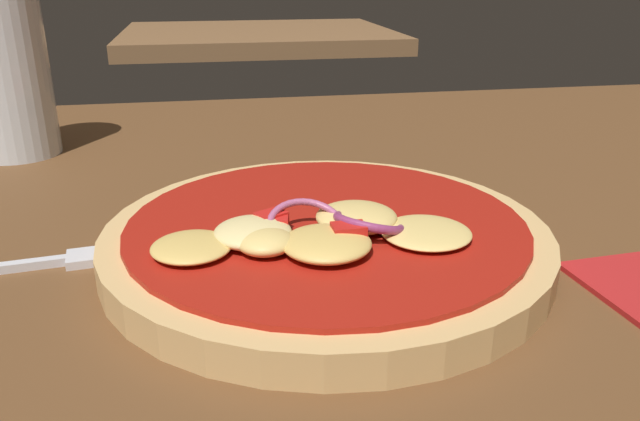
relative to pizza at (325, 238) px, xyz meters
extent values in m
cube|color=brown|center=(0.06, -0.02, -0.03)|extent=(1.26, 0.96, 0.04)
cylinder|color=tan|center=(0.00, 0.00, 0.00)|extent=(0.25, 0.25, 0.02)
cylinder|color=#A81C11|center=(0.00, 0.00, 0.01)|extent=(0.23, 0.23, 0.00)
ellipsoid|color=#EFCC72|center=(0.05, -0.03, 0.01)|extent=(0.05, 0.05, 0.01)
ellipsoid|color=#EFCC72|center=(-0.04, -0.03, 0.02)|extent=(0.03, 0.03, 0.01)
ellipsoid|color=#E5BC60|center=(-0.07, -0.03, 0.01)|extent=(0.04, 0.04, 0.01)
ellipsoid|color=#E5BC60|center=(-0.01, -0.04, 0.01)|extent=(0.05, 0.05, 0.01)
ellipsoid|color=#F4DB8E|center=(-0.04, -0.02, 0.02)|extent=(0.04, 0.04, 0.01)
ellipsoid|color=#EFCC72|center=(0.02, -0.01, 0.02)|extent=(0.05, 0.05, 0.01)
torus|color=#B25984|center=(-0.01, -0.02, 0.02)|extent=(0.05, 0.05, 0.02)
torus|color=#93386B|center=(0.02, -0.02, 0.02)|extent=(0.06, 0.06, 0.02)
cube|color=red|center=(-0.03, -0.01, 0.02)|extent=(0.02, 0.01, 0.01)
cube|color=red|center=(0.01, -0.03, 0.02)|extent=(0.02, 0.01, 0.01)
cube|color=red|center=(-0.03, -0.01, 0.02)|extent=(0.02, 0.02, 0.01)
cube|color=silver|center=(-0.14, 0.02, -0.01)|extent=(0.02, 0.02, 0.01)
cube|color=silver|center=(-0.11, 0.01, -0.01)|extent=(0.03, 0.01, 0.00)
cube|color=silver|center=(-0.11, 0.02, -0.01)|extent=(0.03, 0.01, 0.00)
cube|color=silver|center=(-0.11, 0.02, -0.01)|extent=(0.03, 0.01, 0.00)
cube|color=silver|center=(-0.11, 0.03, -0.01)|extent=(0.03, 0.01, 0.00)
cylinder|color=silver|center=(-0.23, 0.25, 0.06)|extent=(0.07, 0.07, 0.14)
cylinder|color=#C67214|center=(-0.23, 0.25, 0.04)|extent=(0.06, 0.06, 0.10)
cube|color=brown|center=(0.08, 1.32, -0.03)|extent=(0.66, 0.55, 0.04)
camera|label=1|loc=(-0.06, -0.32, 0.15)|focal=35.23mm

